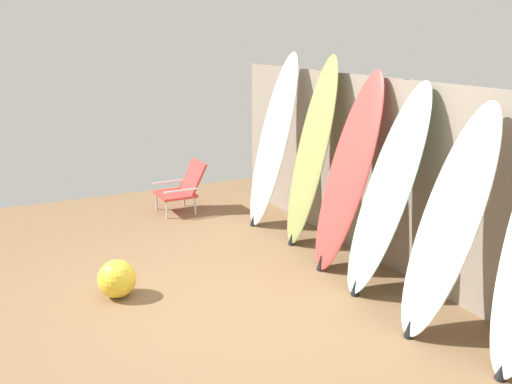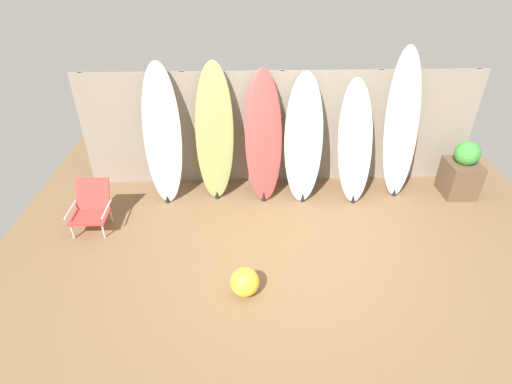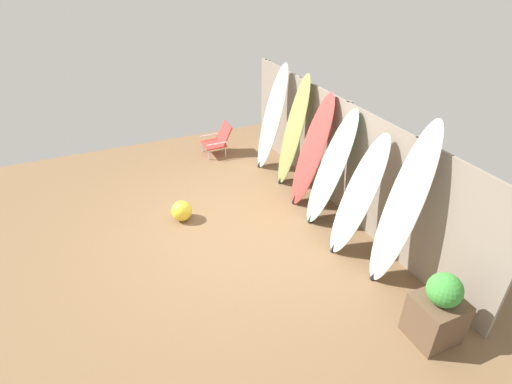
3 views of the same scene
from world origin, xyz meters
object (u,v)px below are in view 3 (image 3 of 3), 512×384
object	(u,v)px
surfboard_white_0	(272,118)
surfboard_white_4	(358,197)
surfboard_seafoam_3	(331,169)
surfboard_olive_1	(293,132)
beach_chair	(218,139)
planter_box	(438,311)
surfboard_white_5	(403,207)
surfboard_red_2	(312,151)
beach_ball	(182,211)

from	to	relation	value
surfboard_white_0	surfboard_white_4	xyz separation A→B (m)	(2.82, -0.06, -0.13)
surfboard_seafoam_3	surfboard_olive_1	bearing A→B (deg)	177.42
beach_chair	planter_box	distance (m)	5.46
surfboard_white_5	surfboard_red_2	bearing A→B (deg)	-178.80
surfboard_red_2	surfboard_white_5	xyz separation A→B (m)	(2.04, 0.04, 0.15)
planter_box	beach_ball	distance (m)	3.89
surfboard_red_2	surfboard_seafoam_3	world-z (taller)	surfboard_red_2
surfboard_seafoam_3	surfboard_white_0	bearing A→B (deg)	179.68
surfboard_olive_1	surfboard_seafoam_3	world-z (taller)	surfboard_olive_1
surfboard_white_0	surfboard_white_4	size ratio (longest dim) A/B	1.15
surfboard_white_4	surfboard_white_5	world-z (taller)	surfboard_white_5
surfboard_white_0	surfboard_seafoam_3	bearing A→B (deg)	-0.32
surfboard_seafoam_3	beach_ball	xyz separation A→B (m)	(-0.90, -2.13, -0.74)
surfboard_white_5	beach_ball	size ratio (longest dim) A/B	6.61
surfboard_white_4	surfboard_olive_1	bearing A→B (deg)	176.99
surfboard_red_2	beach_chair	xyz separation A→B (m)	(-2.39, -0.80, -0.61)
surfboard_seafoam_3	surfboard_white_5	distance (m)	1.46
surfboard_seafoam_3	surfboard_red_2	bearing A→B (deg)	178.25
surfboard_white_0	surfboard_olive_1	xyz separation A→B (m)	(0.75, 0.05, -0.00)
surfboard_olive_1	planter_box	world-z (taller)	surfboard_olive_1
surfboard_white_0	surfboard_white_5	distance (m)	3.51
surfboard_white_0	surfboard_white_4	distance (m)	2.83
surfboard_olive_1	beach_chair	size ratio (longest dim) A/B	3.15
surfboard_olive_1	beach_ball	xyz separation A→B (m)	(0.41, -2.19, -0.83)
surfboard_olive_1	beach_ball	distance (m)	2.37
surfboard_white_0	beach_ball	xyz separation A→B (m)	(1.16, -2.14, -0.83)
surfboard_olive_1	surfboard_white_5	world-z (taller)	surfboard_white_5
surfboard_seafoam_3	beach_ball	distance (m)	2.43
surfboard_seafoam_3	beach_chair	world-z (taller)	surfboard_seafoam_3
surfboard_red_2	surfboard_olive_1	bearing A→B (deg)	176.73
surfboard_red_2	surfboard_white_4	size ratio (longest dim) A/B	1.08
surfboard_olive_1	surfboard_red_2	xyz separation A→B (m)	(0.72, -0.04, -0.06)
surfboard_red_2	beach_chair	world-z (taller)	surfboard_red_2
beach_chair	surfboard_white_0	bearing A→B (deg)	20.77
surfboard_white_0	beach_chair	bearing A→B (deg)	-139.34
surfboard_seafoam_3	surfboard_white_5	world-z (taller)	surfboard_white_5
surfboard_seafoam_3	beach_chair	distance (m)	3.14
surfboard_seafoam_3	surfboard_white_4	size ratio (longest dim) A/B	1.05
surfboard_red_2	beach_chair	size ratio (longest dim) A/B	2.97
surfboard_white_4	planter_box	bearing A→B (deg)	-3.64
surfboard_white_0	surfboard_red_2	distance (m)	1.47
surfboard_white_5	beach_chair	world-z (taller)	surfboard_white_5
surfboard_white_0	beach_ball	distance (m)	2.57
surfboard_olive_1	surfboard_white_5	distance (m)	2.76
surfboard_red_2	planter_box	size ratio (longest dim) A/B	2.12
surfboard_white_5	beach_ball	world-z (taller)	surfboard_white_5
surfboard_white_5	surfboard_white_4	bearing A→B (deg)	-170.90
beach_chair	planter_box	bearing A→B (deg)	-13.32
surfboard_white_0	surfboard_olive_1	bearing A→B (deg)	3.63
surfboard_white_5	planter_box	size ratio (longest dim) A/B	2.45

